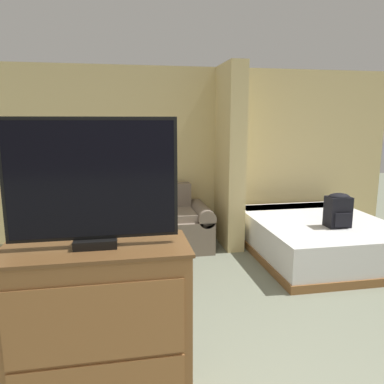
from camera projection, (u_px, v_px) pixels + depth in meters
wall_back at (181, 155)px, 5.74m from camera, size 6.81×0.16×2.60m
wall_partition_pillar at (230, 157)px, 5.40m from camera, size 0.24×0.82×2.60m
couch at (149, 226)px, 5.35m from camera, size 1.77×0.84×0.90m
coffee_table at (148, 248)px, 4.37m from camera, size 0.68×0.52×0.41m
side_table at (71, 222)px, 5.06m from camera, size 0.46×0.46×0.56m
table_lamp at (70, 195)px, 4.99m from camera, size 0.31×0.31×0.42m
tv_dresser at (101, 336)px, 2.24m from camera, size 1.07×0.48×1.12m
tv at (93, 183)px, 2.07m from camera, size 0.94×0.16×0.73m
bed at (317, 237)px, 5.12m from camera, size 1.75×2.12×0.51m
backpack at (338, 209)px, 4.68m from camera, size 0.29×0.24×0.43m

